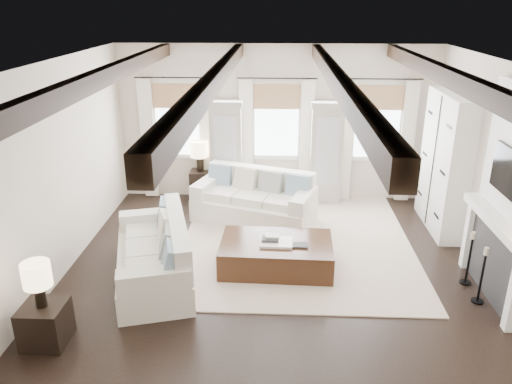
{
  "coord_description": "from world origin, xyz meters",
  "views": [
    {
      "loc": [
        0.04,
        -6.35,
        4.0
      ],
      "look_at": [
        -0.3,
        1.0,
        1.15
      ],
      "focal_mm": 35.0,
      "sensor_mm": 36.0,
      "label": 1
    }
  ],
  "objects_px": {
    "sofa_back": "(255,201)",
    "side_table_back": "(201,185)",
    "side_table_front": "(45,324)",
    "ottoman": "(276,255)",
    "sofa_left": "(157,256)"
  },
  "relations": [
    {
      "from": "sofa_back",
      "to": "side_table_back",
      "type": "distance_m",
      "value": 1.57
    },
    {
      "from": "sofa_back",
      "to": "side_table_front",
      "type": "bearing_deg",
      "value": -122.17
    },
    {
      "from": "ottoman",
      "to": "side_table_front",
      "type": "height_order",
      "value": "side_table_front"
    },
    {
      "from": "ottoman",
      "to": "sofa_left",
      "type": "bearing_deg",
      "value": -165.14
    },
    {
      "from": "sofa_left",
      "to": "side_table_front",
      "type": "distance_m",
      "value": 1.88
    },
    {
      "from": "side_table_back",
      "to": "ottoman",
      "type": "bearing_deg",
      "value": -60.44
    },
    {
      "from": "side_table_back",
      "to": "sofa_left",
      "type": "bearing_deg",
      "value": -92.96
    },
    {
      "from": "sofa_back",
      "to": "sofa_left",
      "type": "distance_m",
      "value": 2.66
    },
    {
      "from": "side_table_front",
      "to": "ottoman",
      "type": "bearing_deg",
      "value": 34.89
    },
    {
      "from": "sofa_left",
      "to": "ottoman",
      "type": "distance_m",
      "value": 1.85
    },
    {
      "from": "ottoman",
      "to": "side_table_back",
      "type": "distance_m",
      "value": 3.29
    },
    {
      "from": "sofa_back",
      "to": "side_table_back",
      "type": "bearing_deg",
      "value": 140.12
    },
    {
      "from": "sofa_back",
      "to": "side_table_back",
      "type": "xyz_separation_m",
      "value": [
        -1.2,
        1.0,
        -0.07
      ]
    },
    {
      "from": "side_table_front",
      "to": "side_table_back",
      "type": "relative_size",
      "value": 0.82
    },
    {
      "from": "sofa_back",
      "to": "side_table_front",
      "type": "relative_size",
      "value": 4.72
    }
  ]
}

